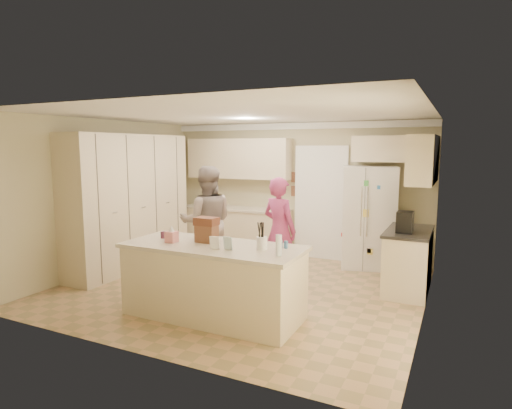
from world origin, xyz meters
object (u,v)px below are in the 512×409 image
at_px(utensil_crock, 262,243).
at_px(teen_boy, 207,222).
at_px(dollhouse_body, 207,234).
at_px(island_base, 213,282).
at_px(tissue_box, 172,237).
at_px(coffee_maker, 405,222).
at_px(refrigerator, 368,217).
at_px(teen_girl, 279,230).

distance_m(utensil_crock, teen_boy, 2.12).
bearing_deg(utensil_crock, dollhouse_body, 176.42).
xyz_separation_m(island_base, tissue_box, (-0.55, -0.10, 0.56)).
bearing_deg(coffee_maker, dollhouse_body, -140.71).
bearing_deg(refrigerator, coffee_maker, -73.40).
relative_size(dollhouse_body, teen_boy, 0.14).
bearing_deg(dollhouse_body, teen_boy, 122.19).
bearing_deg(teen_girl, teen_boy, 29.70).
distance_m(refrigerator, coffee_maker, 1.47).
distance_m(coffee_maker, utensil_crock, 2.32).
xyz_separation_m(utensil_crock, teen_boy, (-1.62, 1.36, -0.08)).
height_order(utensil_crock, tissue_box, utensil_crock).
relative_size(island_base, teen_boy, 1.20).
distance_m(dollhouse_body, teen_girl, 1.61).
bearing_deg(teen_boy, utensil_crock, 107.73).
distance_m(refrigerator, teen_boy, 2.86).
distance_m(utensil_crock, dollhouse_body, 0.80).
height_order(refrigerator, dollhouse_body, refrigerator).
height_order(coffee_maker, tissue_box, coffee_maker).
xyz_separation_m(tissue_box, teen_girl, (0.76, 1.75, -0.16)).
height_order(refrigerator, teen_boy, teen_boy).
height_order(coffee_maker, utensil_crock, coffee_maker).
bearing_deg(teen_boy, island_base, 92.30).
relative_size(refrigerator, coffee_maker, 6.00).
bearing_deg(teen_girl, refrigerator, -108.04).
bearing_deg(refrigerator, teen_boy, -157.15).
relative_size(tissue_box, dollhouse_body, 0.54).
xyz_separation_m(tissue_box, teen_boy, (-0.42, 1.51, -0.08)).
distance_m(refrigerator, utensil_crock, 3.16).
xyz_separation_m(coffee_maker, island_base, (-2.05, -1.90, -0.63)).
height_order(refrigerator, tissue_box, refrigerator).
distance_m(island_base, tissue_box, 0.79).
xyz_separation_m(coffee_maker, teen_boy, (-3.02, -0.49, -0.15)).
height_order(utensil_crock, teen_girl, teen_girl).
distance_m(coffee_maker, teen_boy, 3.07).
bearing_deg(coffee_maker, island_base, -137.17).
bearing_deg(teen_boy, refrigerator, -174.89).
relative_size(coffee_maker, tissue_box, 2.14).
height_order(tissue_box, dollhouse_body, dollhouse_body).
height_order(island_base, utensil_crock, utensil_crock).
bearing_deg(teen_boy, coffee_maker, 156.89).
relative_size(refrigerator, teen_boy, 0.98).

